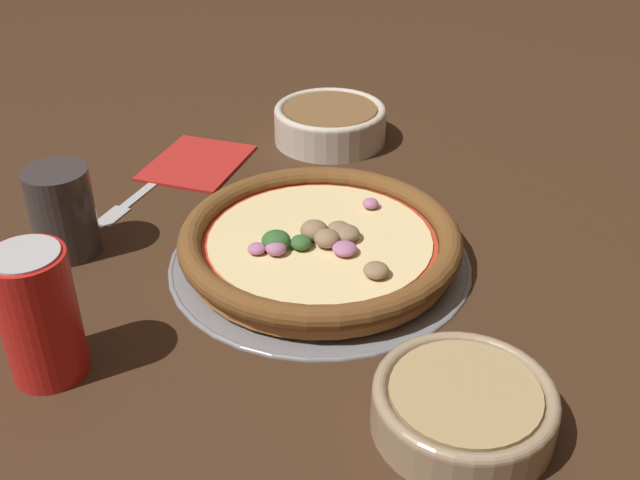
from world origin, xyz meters
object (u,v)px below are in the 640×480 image
Objects in this scene: napkin at (197,161)px; bowl_near at (464,405)px; pizza at (320,242)px; pizza_tray at (320,259)px; bowl_far at (330,122)px; drinking_cup at (61,214)px; fork at (140,193)px; beverage_can at (39,315)px.

bowl_near is at bearing -144.95° from napkin.
pizza reaches higher than napkin.
bowl_near reaches higher than pizza_tray.
pizza_tray is at bearing -178.16° from bowl_far.
fork is (0.14, -0.04, -0.05)m from drinking_cup.
pizza reaches higher than fork.
bowl_near is 0.36m from beverage_can.
pizza_tray is at bearing 5.75° from pizza.
pizza is 3.03× the size of drinking_cup.
beverage_can is (-0.32, -0.01, 0.06)m from fork.
napkin is at bearing -22.40° from drinking_cup.
napkin is (0.45, 0.32, -0.02)m from bowl_near.
pizza is 1.81× the size of napkin.
drinking_cup reaches higher than pizza.
pizza is at bearing -89.10° from drinking_cup.
beverage_can is (-0.18, -0.05, 0.01)m from drinking_cup.
beverage_can is at bearing 174.45° from napkin.
pizza_tray is at bearing 30.06° from bowl_near.
pizza_tray is 0.27m from bowl_near.
bowl_far is at bearing 14.77° from bowl_near.
napkin is (0.23, -0.09, -0.05)m from drinking_cup.
fork is (0.13, 0.24, -0.00)m from pizza_tray.
fork is 0.33m from beverage_can.
drinking_cup is (-0.32, 0.27, 0.02)m from bowl_far.
pizza is at bearing -174.25° from pizza_tray.
bowl_near is 0.89× the size of napkin.
pizza_tray is 0.02m from pizza.
drinking_cup is at bearing 90.90° from pizza.
fork is at bearing 45.58° from bowl_near.
bowl_near is at bearing -149.91° from pizza.
beverage_can is at bearing -163.94° from drinking_cup.
bowl_near is 0.55m from napkin.
napkin is 1.34× the size of beverage_can.
fork is (-0.09, 0.05, -0.00)m from napkin.
bowl_far reaches higher than napkin.
drinking_cup is 0.80× the size of beverage_can.
drinking_cup is (0.22, 0.41, 0.03)m from bowl_near.
bowl_near is 0.52m from fork.
bowl_far is at bearing -40.12° from drinking_cup.
beverage_can is (0.04, 0.36, 0.04)m from bowl_near.
bowl_near is at bearing -149.94° from pizza_tray.
pizza is at bearing -178.15° from bowl_far.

